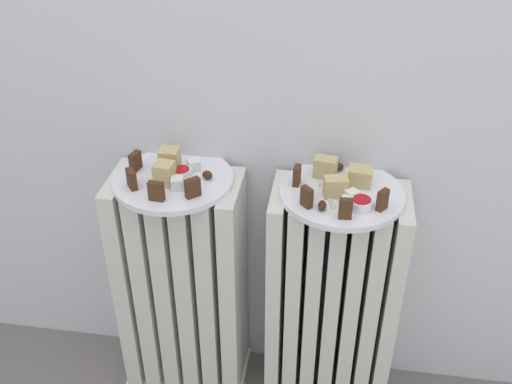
% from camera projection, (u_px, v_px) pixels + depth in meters
% --- Properties ---
extents(radiator_left, '(0.29, 0.16, 0.59)m').
position_uv_depth(radiator_left, '(183.00, 290.00, 1.39)').
color(radiator_left, silver).
rests_on(radiator_left, ground_plane).
extents(radiator_right, '(0.29, 0.16, 0.59)m').
position_uv_depth(radiator_right, '(331.00, 305.00, 1.35)').
color(radiator_right, silver).
rests_on(radiator_right, ground_plane).
extents(plate_left, '(0.25, 0.25, 0.01)m').
position_uv_depth(plate_left, '(173.00, 179.00, 1.22)').
color(plate_left, white).
rests_on(plate_left, radiator_left).
extents(plate_right, '(0.25, 0.25, 0.01)m').
position_uv_depth(plate_right, '(342.00, 193.00, 1.18)').
color(plate_right, white).
rests_on(plate_right, radiator_right).
extents(dark_cake_slice_left_0, '(0.02, 0.03, 0.04)m').
position_uv_depth(dark_cake_slice_left_0, '(135.00, 161.00, 1.23)').
color(dark_cake_slice_left_0, '#472B19').
rests_on(dark_cake_slice_left_0, plate_left).
extents(dark_cake_slice_left_1, '(0.03, 0.03, 0.04)m').
position_uv_depth(dark_cake_slice_left_1, '(132.00, 179.00, 1.17)').
color(dark_cake_slice_left_1, '#472B19').
rests_on(dark_cake_slice_left_1, plate_left).
extents(dark_cake_slice_left_2, '(0.03, 0.02, 0.04)m').
position_uv_depth(dark_cake_slice_left_2, '(156.00, 191.00, 1.14)').
color(dark_cake_slice_left_2, '#472B19').
rests_on(dark_cake_slice_left_2, plate_left).
extents(dark_cake_slice_left_3, '(0.03, 0.03, 0.04)m').
position_uv_depth(dark_cake_slice_left_3, '(193.00, 188.00, 1.15)').
color(dark_cake_slice_left_3, '#472B19').
rests_on(dark_cake_slice_left_3, plate_left).
extents(marble_cake_slice_left_0, '(0.04, 0.04, 0.05)m').
position_uv_depth(marble_cake_slice_left_0, '(165.00, 173.00, 1.19)').
color(marble_cake_slice_left_0, tan).
rests_on(marble_cake_slice_left_0, plate_left).
extents(marble_cake_slice_left_1, '(0.04, 0.04, 0.05)m').
position_uv_depth(marble_cake_slice_left_1, '(170.00, 160.00, 1.23)').
color(marble_cake_slice_left_1, tan).
rests_on(marble_cake_slice_left_1, plate_left).
extents(turkish_delight_left_0, '(0.03, 0.03, 0.02)m').
position_uv_depth(turkish_delight_left_0, '(177.00, 184.00, 1.18)').
color(turkish_delight_left_0, white).
rests_on(turkish_delight_left_0, plate_left).
extents(turkish_delight_left_1, '(0.03, 0.03, 0.02)m').
position_uv_depth(turkish_delight_left_1, '(194.00, 165.00, 1.24)').
color(turkish_delight_left_1, white).
rests_on(turkish_delight_left_1, plate_left).
extents(medjool_date_left_0, '(0.03, 0.03, 0.02)m').
position_uv_depth(medjool_date_left_0, '(207.00, 175.00, 1.21)').
color(medjool_date_left_0, '#3D1E0F').
rests_on(medjool_date_left_0, plate_left).
extents(medjool_date_left_1, '(0.02, 0.03, 0.02)m').
position_uv_depth(medjool_date_left_1, '(169.00, 159.00, 1.27)').
color(medjool_date_left_1, '#3D1E0F').
rests_on(medjool_date_left_1, plate_left).
extents(jam_bowl_left, '(0.04, 0.04, 0.02)m').
position_uv_depth(jam_bowl_left, '(181.00, 173.00, 1.21)').
color(jam_bowl_left, white).
rests_on(jam_bowl_left, plate_left).
extents(dark_cake_slice_right_0, '(0.02, 0.03, 0.04)m').
position_uv_depth(dark_cake_slice_right_0, '(297.00, 176.00, 1.18)').
color(dark_cake_slice_right_0, '#472B19').
rests_on(dark_cake_slice_right_0, plate_right).
extents(dark_cake_slice_right_1, '(0.03, 0.03, 0.04)m').
position_uv_depth(dark_cake_slice_right_1, '(307.00, 197.00, 1.12)').
color(dark_cake_slice_right_1, '#472B19').
rests_on(dark_cake_slice_right_1, plate_right).
extents(dark_cake_slice_right_2, '(0.03, 0.01, 0.04)m').
position_uv_depth(dark_cake_slice_right_2, '(346.00, 209.00, 1.09)').
color(dark_cake_slice_right_2, '#472B19').
rests_on(dark_cake_slice_right_2, plate_right).
extents(dark_cake_slice_right_3, '(0.02, 0.03, 0.04)m').
position_uv_depth(dark_cake_slice_right_3, '(383.00, 200.00, 1.11)').
color(dark_cake_slice_right_3, '#472B19').
rests_on(dark_cake_slice_right_3, plate_right).
extents(marble_cake_slice_right_0, '(0.05, 0.04, 0.04)m').
position_uv_depth(marble_cake_slice_right_0, '(360.00, 176.00, 1.19)').
color(marble_cake_slice_right_0, tan).
rests_on(marble_cake_slice_right_0, plate_right).
extents(marble_cake_slice_right_1, '(0.05, 0.04, 0.04)m').
position_uv_depth(marble_cake_slice_right_1, '(326.00, 168.00, 1.21)').
color(marble_cake_slice_right_1, tan).
rests_on(marble_cake_slice_right_1, plate_right).
extents(marble_cake_slice_right_2, '(0.05, 0.04, 0.04)m').
position_uv_depth(marble_cake_slice_right_2, '(336.00, 187.00, 1.15)').
color(marble_cake_slice_right_2, tan).
rests_on(marble_cake_slice_right_2, plate_right).
extents(turkish_delight_right_0, '(0.02, 0.02, 0.02)m').
position_uv_depth(turkish_delight_right_0, '(335.00, 182.00, 1.18)').
color(turkish_delight_right_0, white).
rests_on(turkish_delight_right_0, plate_right).
extents(turkish_delight_right_1, '(0.03, 0.03, 0.02)m').
position_uv_depth(turkish_delight_right_1, '(352.00, 196.00, 1.14)').
color(turkish_delight_right_1, white).
rests_on(turkish_delight_right_1, plate_right).
extents(turkish_delight_right_2, '(0.03, 0.03, 0.02)m').
position_uv_depth(turkish_delight_right_2, '(347.00, 202.00, 1.12)').
color(turkish_delight_right_2, white).
rests_on(turkish_delight_right_2, plate_right).
extents(medjool_date_right_0, '(0.03, 0.03, 0.01)m').
position_uv_depth(medjool_date_right_0, '(338.00, 167.00, 1.24)').
color(medjool_date_right_0, '#3D1E0F').
rests_on(medjool_date_right_0, plate_right).
extents(medjool_date_right_1, '(0.02, 0.02, 0.02)m').
position_uv_depth(medjool_date_right_1, '(308.00, 195.00, 1.15)').
color(medjool_date_right_1, '#3D1E0F').
rests_on(medjool_date_right_1, plate_right).
extents(medjool_date_right_2, '(0.02, 0.03, 0.02)m').
position_uv_depth(medjool_date_right_2, '(322.00, 205.00, 1.12)').
color(medjool_date_right_2, '#3D1E0F').
rests_on(medjool_date_right_2, plate_right).
extents(jam_bowl_right, '(0.05, 0.05, 0.02)m').
position_uv_depth(jam_bowl_right, '(361.00, 203.00, 1.12)').
color(jam_bowl_right, white).
rests_on(jam_bowl_right, plate_right).
extents(fork, '(0.04, 0.10, 0.00)m').
position_uv_depth(fork, '(326.00, 191.00, 1.17)').
color(fork, silver).
rests_on(fork, plate_right).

